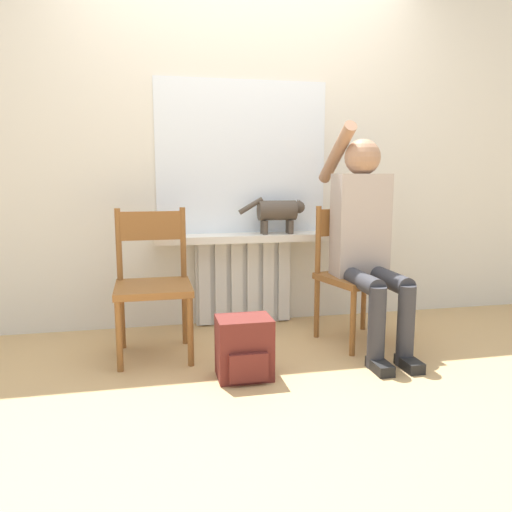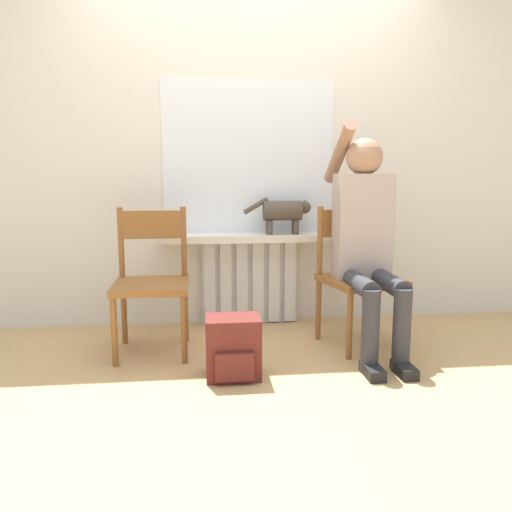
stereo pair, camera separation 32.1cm
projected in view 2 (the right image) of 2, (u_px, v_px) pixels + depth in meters
name	position (u px, v px, depth m)	size (l,w,h in m)	color
ground_plane	(271.00, 386.00, 2.59)	(12.00, 12.00, 0.00)	tan
wall_with_window	(248.00, 138.00, 3.58)	(7.00, 0.06, 2.70)	silver
radiator	(250.00, 282.00, 3.67)	(0.71, 0.08, 0.62)	silver
windowsill	(251.00, 238.00, 3.55)	(1.28, 0.24, 0.05)	white
window_glass	(249.00, 158.00, 3.57)	(1.23, 0.01, 1.08)	white
chair_left	(152.00, 279.00, 3.05)	(0.45, 0.45, 0.89)	brown
chair_right	(358.00, 275.00, 3.19)	(0.54, 0.54, 0.89)	brown
person	(367.00, 235.00, 3.04)	(0.36, 1.02, 1.41)	#333338
cat	(284.00, 211.00, 3.52)	(0.48, 0.14, 0.26)	#4C4238
backpack	(233.00, 348.00, 2.69)	(0.29, 0.25, 0.33)	maroon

